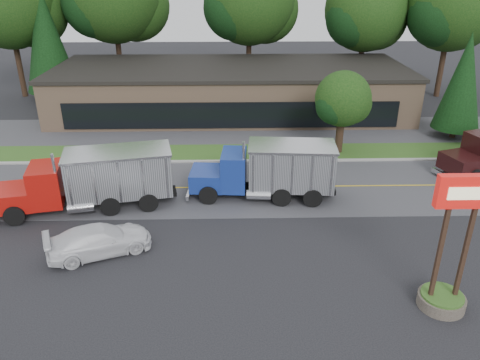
{
  "coord_description": "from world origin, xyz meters",
  "views": [
    {
      "loc": [
        1.84,
        -17.68,
        12.89
      ],
      "look_at": [
        2.4,
        6.22,
        1.8
      ],
      "focal_mm": 35.0,
      "sensor_mm": 36.0,
      "label": 1
    }
  ],
  "objects_px": {
    "bilo_sign": "(449,265)",
    "dump_truck_red": "(95,179)",
    "dump_truck_blue": "(271,169)",
    "rally_car": "(99,240)"
  },
  "relations": [
    {
      "from": "bilo_sign",
      "to": "dump_truck_red",
      "type": "xyz_separation_m",
      "value": [
        -16.33,
        9.06,
        -0.21
      ]
    },
    {
      "from": "bilo_sign",
      "to": "rally_car",
      "type": "xyz_separation_m",
      "value": [
        -15.03,
        4.29,
        -1.3
      ]
    },
    {
      "from": "dump_truck_blue",
      "to": "rally_car",
      "type": "height_order",
      "value": "dump_truck_blue"
    },
    {
      "from": "dump_truck_red",
      "to": "dump_truck_blue",
      "type": "relative_size",
      "value": 1.17
    },
    {
      "from": "dump_truck_red",
      "to": "dump_truck_blue",
      "type": "bearing_deg",
      "value": 175.08
    },
    {
      "from": "dump_truck_red",
      "to": "bilo_sign",
      "type": "bearing_deg",
      "value": 139.78
    },
    {
      "from": "dump_truck_blue",
      "to": "rally_car",
      "type": "bearing_deg",
      "value": 38.46
    },
    {
      "from": "bilo_sign",
      "to": "dump_truck_blue",
      "type": "height_order",
      "value": "bilo_sign"
    },
    {
      "from": "bilo_sign",
      "to": "dump_truck_blue",
      "type": "bearing_deg",
      "value": 121.46
    },
    {
      "from": "bilo_sign",
      "to": "dump_truck_red",
      "type": "height_order",
      "value": "bilo_sign"
    }
  ]
}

